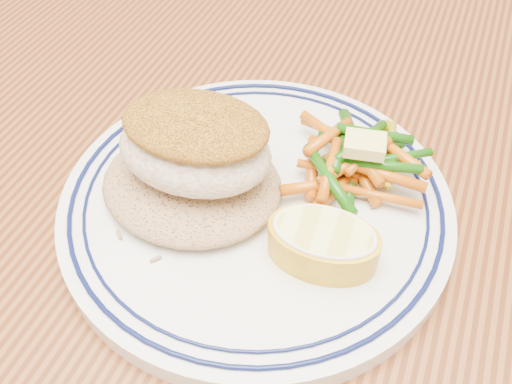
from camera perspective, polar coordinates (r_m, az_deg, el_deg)
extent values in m
cube|color=#522710|center=(0.40, 3.12, -2.74)|extent=(1.50, 0.90, 0.04)
cylinder|color=#522710|center=(1.20, -23.17, 8.14)|extent=(0.07, 0.07, 0.71)
cylinder|color=white|center=(0.38, 0.00, -1.30)|extent=(0.26, 0.26, 0.01)
torus|color=#0A113F|center=(0.37, 0.00, -0.42)|extent=(0.24, 0.24, 0.00)
torus|color=#0A113F|center=(0.37, 0.00, -0.42)|extent=(0.22, 0.22, 0.00)
ellipsoid|color=#97714B|center=(0.37, -6.46, 1.15)|extent=(0.12, 0.10, 0.02)
ellipsoid|color=beige|center=(0.35, -6.16, 4.23)|extent=(0.10, 0.08, 0.04)
ellipsoid|color=#9D6619|center=(0.34, -6.11, 6.71)|extent=(0.09, 0.07, 0.02)
cylinder|color=#154F09|center=(0.38, 9.34, 1.79)|extent=(0.02, 0.05, 0.01)
cylinder|color=#BA5309|center=(0.38, 10.67, 1.42)|extent=(0.03, 0.04, 0.01)
cylinder|color=#154F09|center=(0.40, 11.10, 3.18)|extent=(0.06, 0.03, 0.01)
cylinder|color=#BA5309|center=(0.37, 6.29, 0.65)|extent=(0.05, 0.04, 0.02)
cylinder|color=#BA5309|center=(0.38, 5.64, 2.45)|extent=(0.02, 0.05, 0.01)
cylinder|color=#BA5309|center=(0.37, 11.97, -0.34)|extent=(0.06, 0.01, 0.01)
cylinder|color=#154F09|center=(0.40, 11.91, 3.69)|extent=(0.03, 0.05, 0.01)
cylinder|color=#BA5309|center=(0.37, 7.69, -0.05)|extent=(0.02, 0.06, 0.01)
cylinder|color=#B2A013|center=(0.40, 10.17, 4.98)|extent=(0.04, 0.05, 0.01)
cylinder|color=#BA5309|center=(0.38, 8.35, 2.08)|extent=(0.06, 0.02, 0.01)
cylinder|color=#B2A013|center=(0.39, 12.66, 2.58)|extent=(0.05, 0.02, 0.01)
cylinder|color=#154F09|center=(0.39, 10.16, 3.04)|extent=(0.04, 0.05, 0.01)
cylinder|color=#BA5309|center=(0.40, 7.75, 5.56)|extent=(0.06, 0.03, 0.02)
cylinder|color=#154F09|center=(0.39, 9.93, 4.29)|extent=(0.06, 0.03, 0.01)
cylinder|color=#B2A013|center=(0.39, 13.25, 3.72)|extent=(0.02, 0.06, 0.01)
cylinder|color=#BA5309|center=(0.38, 10.21, 3.70)|extent=(0.05, 0.05, 0.01)
cylinder|color=#BA5309|center=(0.40, 7.72, 5.97)|extent=(0.05, 0.02, 0.01)
cylinder|color=#BA5309|center=(0.39, 11.40, 3.96)|extent=(0.02, 0.06, 0.01)
cylinder|color=#154F09|center=(0.38, 8.46, 4.36)|extent=(0.01, 0.05, 0.01)
cylinder|color=#154F09|center=(0.39, 9.70, 5.32)|extent=(0.03, 0.05, 0.01)
cylinder|color=#BA5309|center=(0.37, 9.88, 3.08)|extent=(0.04, 0.05, 0.01)
cylinder|color=#BA5309|center=(0.37, 12.39, 1.78)|extent=(0.06, 0.01, 0.01)
cylinder|color=#BA5309|center=(0.38, 13.88, 3.85)|extent=(0.05, 0.04, 0.02)
cylinder|color=#154F09|center=(0.39, 10.46, 4.99)|extent=(0.03, 0.06, 0.01)
cylinder|color=#154F09|center=(0.38, 13.62, 3.32)|extent=(0.05, 0.03, 0.01)
cylinder|color=#154F09|center=(0.36, 7.32, 1.33)|extent=(0.05, 0.05, 0.01)
cylinder|color=#BA5309|center=(0.36, 7.37, 2.22)|extent=(0.01, 0.05, 0.01)
cylinder|color=#BA5309|center=(0.38, 7.23, 5.51)|extent=(0.02, 0.05, 0.01)
cylinder|color=#154F09|center=(0.39, 11.78, 5.70)|extent=(0.05, 0.02, 0.01)
cylinder|color=#154F09|center=(0.37, 12.01, 2.66)|extent=(0.06, 0.01, 0.01)
cube|color=#F1E475|center=(0.37, 10.83, 4.66)|extent=(0.03, 0.02, 0.01)
torus|color=white|center=(0.32, 6.87, -3.96)|extent=(0.06, 0.06, 0.00)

